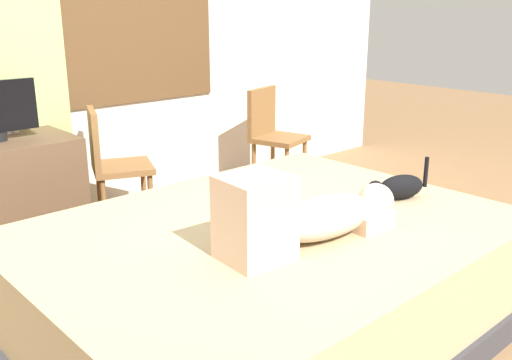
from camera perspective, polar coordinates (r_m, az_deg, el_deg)
name	(u,v)px	position (r m, az deg, el deg)	size (l,w,h in m)	color
ground_plane	(312,329)	(2.89, 5.54, -14.50)	(16.00, 16.00, 0.00)	olive
back_wall_with_window	(78,13)	(4.27, -17.20, 15.55)	(6.40, 0.14, 2.90)	silver
bed	(269,279)	(2.76, 1.29, -9.75)	(2.25, 1.71, 0.54)	#38383D
person_lying	(308,216)	(2.44, 5.13, -3.55)	(0.94, 0.32, 0.34)	#CCB299
cat	(398,187)	(3.05, 13.88, -0.68)	(0.34, 0.19, 0.21)	black
cup	(12,126)	(3.87, -22.98, 4.99)	(0.06, 0.06, 0.10)	white
chair_by_desk	(111,161)	(3.93, -14.13, 1.79)	(0.50, 0.50, 0.86)	brown
chair_spare	(272,132)	(4.69, 1.61, 4.76)	(0.47, 0.47, 0.86)	brown
curtain_left	(30,59)	(4.01, -21.46, 11.10)	(0.44, 0.06, 2.34)	#ADCC75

